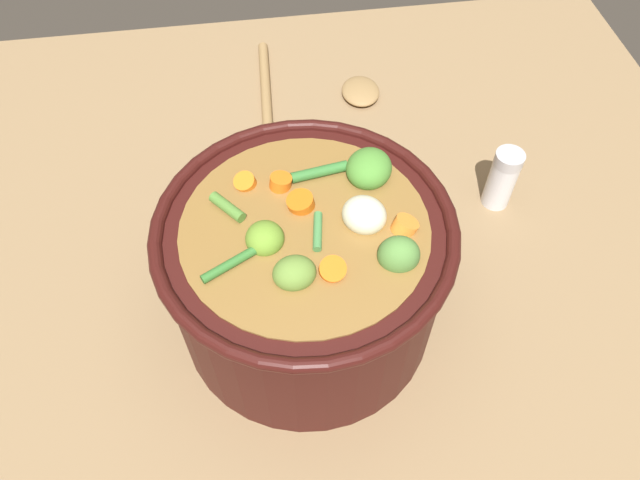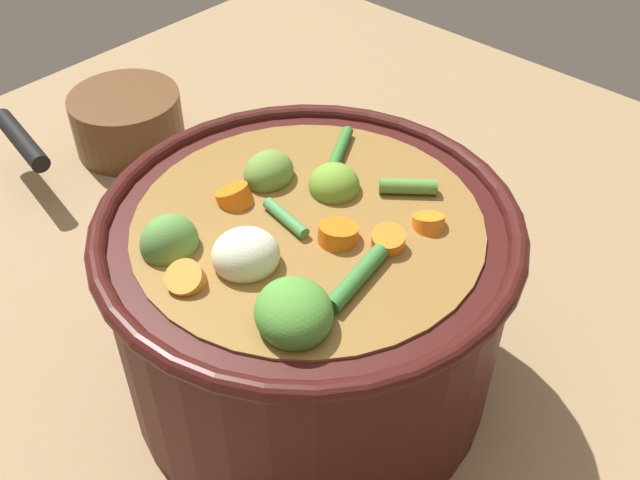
# 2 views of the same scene
# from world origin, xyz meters

# --- Properties ---
(ground_plane) EXTENTS (1.10, 1.10, 0.00)m
(ground_plane) POSITION_xyz_m (0.00, 0.00, 0.00)
(ground_plane) COLOR #8C704C
(cooking_pot) EXTENTS (0.28, 0.28, 0.18)m
(cooking_pot) POSITION_xyz_m (0.00, 0.00, 0.08)
(cooking_pot) COLOR #38110F
(cooking_pot) RESTS_ON ground_plane
(small_saucepan) EXTENTS (0.18, 0.13, 0.06)m
(small_saucepan) POSITION_xyz_m (-0.09, -0.35, 0.03)
(small_saucepan) COLOR brown
(small_saucepan) RESTS_ON ground_plane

